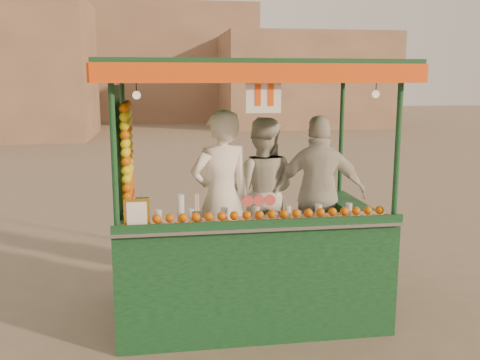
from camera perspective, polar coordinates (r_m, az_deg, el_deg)
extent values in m
plane|color=#6A5D4B|center=(6.09, 3.26, -14.08)|extent=(90.00, 90.00, 0.00)
cube|color=#9B7958|center=(30.53, 6.78, 10.43)|extent=(9.00, 6.00, 5.00)
cube|color=#9B7958|center=(35.43, -10.42, 11.96)|extent=(14.00, 7.00, 7.00)
cube|color=#0E3416|center=(6.14, 0.71, -12.24)|extent=(2.75, 1.69, 0.32)
cylinder|color=black|center=(6.06, -8.40, -12.37)|extent=(0.38, 0.11, 0.38)
cylinder|color=black|center=(6.35, 9.37, -11.30)|extent=(0.38, 0.11, 0.38)
cube|color=#0E3416|center=(5.30, 1.98, -9.29)|extent=(2.75, 0.32, 0.84)
cube|color=#0E3416|center=(5.97, -11.11, -7.18)|extent=(0.32, 1.37, 0.84)
cube|color=#0E3416|center=(6.35, 11.50, -6.13)|extent=(0.32, 1.37, 0.84)
cube|color=#B2B2B7|center=(5.20, 1.94, -4.62)|extent=(2.75, 0.49, 0.03)
cylinder|color=#0E3416|center=(4.85, -13.22, 2.72)|extent=(0.05, 0.05, 1.48)
cylinder|color=#0E3416|center=(5.34, 16.36, 3.27)|extent=(0.05, 0.05, 1.48)
cylinder|color=#0E3416|center=(6.42, -12.20, 4.62)|extent=(0.05, 0.05, 1.48)
cylinder|color=#0E3416|center=(6.80, 10.69, 5.00)|extent=(0.05, 0.05, 1.48)
cube|color=#0E3416|center=(5.66, 0.77, 12.01)|extent=(2.96, 1.90, 0.08)
cube|color=#EF4A0D|center=(4.73, 2.73, 11.26)|extent=(2.96, 0.04, 0.17)
cube|color=#EF4A0D|center=(6.60, -0.64, 11.08)|extent=(2.96, 0.04, 0.17)
cube|color=#EF4A0D|center=(5.61, -14.58, 10.83)|extent=(0.04, 1.90, 0.17)
cube|color=#EF4A0D|center=(6.09, 14.88, 10.77)|extent=(0.04, 1.90, 0.17)
cylinder|color=#D0423F|center=(5.00, 2.02, -2.18)|extent=(0.11, 0.03, 0.11)
cube|color=gold|center=(4.94, -10.87, -3.66)|extent=(0.23, 0.02, 0.30)
cube|color=white|center=(4.81, 2.51, 8.99)|extent=(0.32, 0.02, 0.32)
sphere|color=#FFE5B2|center=(4.87, -10.91, 8.83)|extent=(0.07, 0.07, 0.07)
sphere|color=#FFE5B2|center=(5.28, 14.20, 8.82)|extent=(0.07, 0.07, 0.07)
imported|color=white|center=(5.87, -2.02, -1.90)|extent=(0.80, 0.64, 1.91)
imported|color=silver|center=(6.47, 2.31, -1.26)|extent=(1.04, 0.91, 1.79)
imported|color=silver|center=(6.32, 8.41, -1.50)|extent=(1.14, 0.65, 1.83)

